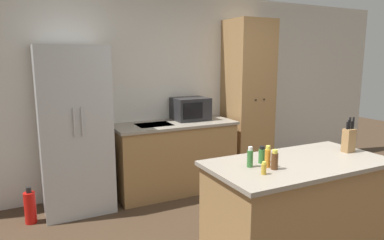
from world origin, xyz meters
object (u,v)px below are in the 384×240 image
spice_bottle_short_red (262,155)px  fire_extinguisher (30,207)px  spice_bottle_tall_dark (268,157)px  refrigerator (74,130)px  knife_block (349,139)px  pantry_cabinet (247,101)px  microwave (190,109)px  spice_bottle_green_herb (250,158)px  spice_bottle_pale_salt (275,160)px  spice_bottle_amber_oil (264,168)px

spice_bottle_short_red → fire_extinguisher: bearing=134.8°
spice_bottle_tall_dark → spice_bottle_short_red: 0.11m
refrigerator → spice_bottle_tall_dark: (1.15, -1.99, 0.05)m
knife_block → pantry_cabinet: bearing=80.6°
microwave → spice_bottle_green_herb: 2.10m
microwave → spice_bottle_tall_dark: bearing=-100.1°
refrigerator → knife_block: 2.86m
spice_bottle_short_red → spice_bottle_pale_salt: bearing=-95.0°
spice_bottle_tall_dark → spice_bottle_pale_salt: 0.07m
spice_bottle_green_herb → spice_bottle_tall_dark: bearing=-29.3°
spice_bottle_tall_dark → spice_bottle_amber_oil: spice_bottle_tall_dark is taller
fire_extinguisher → pantry_cabinet: bearing=4.1°
refrigerator → spice_bottle_amber_oil: (1.02, -2.11, 0.01)m
microwave → spice_bottle_tall_dark: (-0.38, -2.10, -0.08)m
pantry_cabinet → spice_bottle_green_herb: 2.41m
spice_bottle_tall_dark → spice_bottle_amber_oil: bearing=-137.3°
spice_bottle_pale_salt → pantry_cabinet: bearing=59.3°
pantry_cabinet → knife_block: (-0.33, -2.01, -0.11)m
pantry_cabinet → spice_bottle_tall_dark: pantry_cabinet is taller
pantry_cabinet → microwave: 0.89m
pantry_cabinet → spice_bottle_short_red: size_ratio=16.42×
pantry_cabinet → fire_extinguisher: 3.10m
spice_bottle_tall_dark → fire_extinguisher: spice_bottle_tall_dark is taller
knife_block → spice_bottle_green_herb: bearing=177.9°
pantry_cabinet → fire_extinguisher: size_ratio=5.67×
spice_bottle_amber_oil → fire_extinguisher: 2.60m
spice_bottle_short_red → spice_bottle_green_herb: size_ratio=0.86×
spice_bottle_amber_oil → spice_bottle_pale_salt: 0.16m
spice_bottle_tall_dark → spice_bottle_green_herb: spice_bottle_tall_dark is taller
spice_bottle_tall_dark → spice_bottle_short_red: (0.03, 0.11, -0.01)m
microwave → pantry_cabinet: bearing=-4.5°
refrigerator → fire_extinguisher: 0.94m
refrigerator → knife_block: refrigerator is taller
spice_bottle_short_red → spice_bottle_pale_salt: (-0.02, -0.17, 0.01)m
microwave → knife_block: 2.15m
microwave → spice_bottle_tall_dark: microwave is taller
knife_block → refrigerator: bearing=136.8°
microwave → spice_bottle_tall_dark: 2.14m
spice_bottle_pale_salt → spice_bottle_green_herb: bearing=135.3°
refrigerator → spice_bottle_pale_salt: 2.36m
microwave → fire_extinguisher: bearing=-172.2°
spice_bottle_short_red → spice_bottle_amber_oil: size_ratio=1.46×
knife_block → spice_bottle_green_herb: (-1.05, 0.04, -0.04)m
refrigerator → fire_extinguisher: refrigerator is taller
spice_bottle_tall_dark → microwave: bearing=79.9°
spice_bottle_short_red → spice_bottle_amber_oil: 0.28m
microwave → knife_block: bearing=-75.0°
pantry_cabinet → spice_bottle_pale_salt: pantry_cabinet is taller
knife_block → spice_bottle_green_herb: knife_block is taller
spice_bottle_amber_oil → pantry_cabinet: bearing=57.1°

